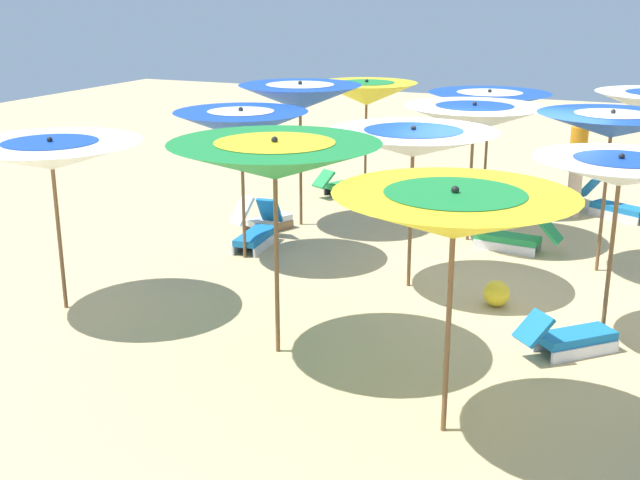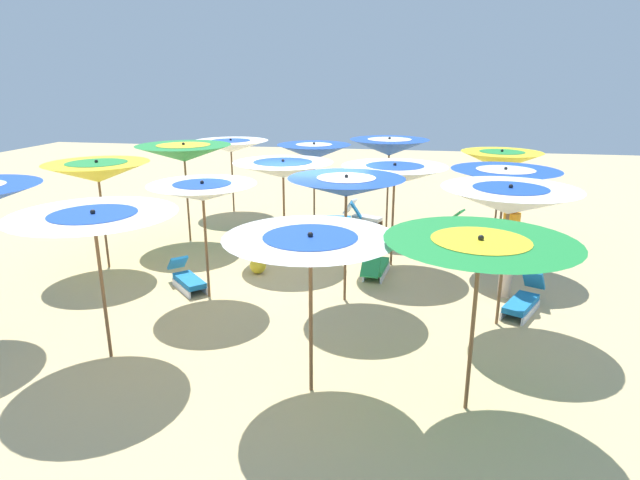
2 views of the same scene
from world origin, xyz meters
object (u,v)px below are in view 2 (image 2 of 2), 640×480
Objects in this scene: beach_umbrella_5 at (203,192)px; beach_ball at (258,265)px; beach_umbrella_15 at (501,160)px; beach_umbrella_3 at (480,253)px; beach_umbrella_12 at (231,146)px; beach_umbrella_14 at (389,147)px; beach_umbrella_11 at (505,177)px; lounger_0 at (337,218)px; beach_umbrella_10 at (394,175)px; beach_umbrella_8 at (184,153)px; beach_umbrella_6 at (346,187)px; lounger_5 at (364,217)px; beach_umbrella_2 at (310,249)px; lounger_3 at (376,267)px; beach_umbrella_9 at (283,169)px; beachgoer_0 at (509,246)px; beach_umbrella_7 at (509,201)px; lounger_4 at (473,224)px; lounger_1 at (523,300)px; lounger_2 at (188,279)px; beach_umbrella_13 at (314,152)px; beach_umbrella_1 at (94,225)px.

beach_ball is (0.54, 1.35, -1.82)m from beach_umbrella_5.
beach_umbrella_5 is at bearing -138.28° from beach_umbrella_15.
beach_umbrella_12 is (-6.17, 9.13, -0.04)m from beach_umbrella_3.
beach_umbrella_11 is at bearing -45.81° from beach_umbrella_14.
beach_umbrella_15 is 1.69× the size of lounger_0.
beach_umbrella_10 is 1.01× the size of beach_umbrella_11.
beach_umbrella_11 reaches higher than beach_ball.
beach_umbrella_14 is (4.77, 1.94, 0.01)m from beach_umbrella_8.
lounger_5 is at bearing 92.13° from beach_umbrella_6.
beach_umbrella_11 is at bearing -19.11° from lounger_5.
beach_umbrella_15 is (3.26, 7.82, 0.00)m from beach_umbrella_2.
beach_umbrella_10 is 1.97m from lounger_3.
beach_umbrella_9 reaches higher than beach_umbrella_2.
beach_umbrella_6 is 1.27× the size of beachgoer_0.
beach_umbrella_7 is 2.01× the size of lounger_4.
beach_umbrella_14 is 2.12m from lounger_5.
lounger_0 is 6.44m from lounger_1.
lounger_2 is at bearing 135.20° from beach_umbrella_2.
lounger_1 is (0.50, 0.58, -1.89)m from beach_umbrella_7.
beach_umbrella_10 is at bearing -49.87° from lounger_5.
beach_ball is (-2.70, -1.04, -1.81)m from beach_umbrella_10.
beach_umbrella_11 reaches higher than lounger_0.
beach_umbrella_10 is 6.57× the size of beach_ball.
beach_umbrella_12 is 9.67m from lounger_1.
beach_umbrella_14 is at bearing -124.75° from lounger_1.
lounger_0 is at bearing -114.47° from lounger_1.
lounger_4 is at bearing 2.08° from beach_umbrella_13.
lounger_0 is 5.84m from beachgoer_0.
lounger_4 is at bearing 88.97° from beach_umbrella_7.
beach_umbrella_1 is 1.01× the size of beach_umbrella_3.
beach_umbrella_3 reaches higher than beach_umbrella_1.
beach_umbrella_5 is at bearing 132.49° from beach_umbrella_2.
beach_umbrella_13 is at bearing 113.36° from beach_umbrella_3.
beach_umbrella_14 is at bearing 111.60° from beach_umbrella_7.
lounger_1 is (4.04, -5.01, -0.00)m from lounger_0.
beach_umbrella_1 is at bearing 68.49° from lounger_0.
beach_umbrella_3 reaches higher than lounger_5.
beach_umbrella_11 is (5.48, 2.65, -0.03)m from beach_umbrella_5.
lounger_5 is (0.72, 0.27, 0.00)m from lounger_0.
beach_umbrella_10 reaches higher than beachgoer_0.
beach_ball is at bearing 68.20° from beach_umbrella_5.
beachgoer_0 reaches higher than lounger_5.
beach_umbrella_13 is 1.69× the size of lounger_3.
beach_umbrella_13 is 2.07× the size of lounger_2.
beach_umbrella_10 is (2.44, -0.22, -0.00)m from beach_umbrella_9.
lounger_3 is at bearing -108.86° from beach_umbrella_10.
beach_umbrella_13 is at bearing -22.34° from beach_umbrella_12.
beach_umbrella_9 is 1.00× the size of beach_umbrella_12.
beach_umbrella_12 is at bearing 63.45° from beachgoer_0.
beach_ball is (-5.20, -3.77, -1.78)m from beach_umbrella_15.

